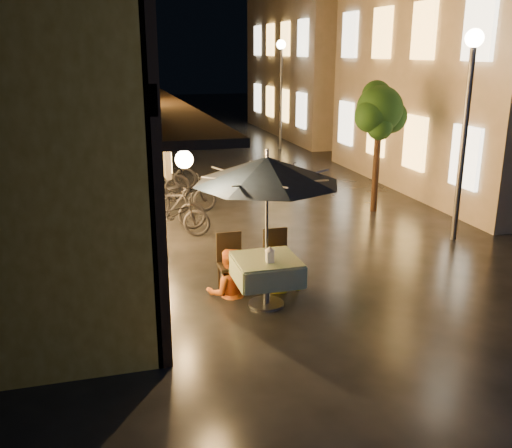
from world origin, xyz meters
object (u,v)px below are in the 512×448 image
object	(u,v)px
person_orange	(228,250)
table_lantern	(270,253)
patio_umbrella	(267,170)
person_yellow	(279,248)
cafe_table	(266,270)
streetlamp_near	(468,99)
bicycle_0	(170,215)

from	to	relation	value
person_orange	table_lantern	bearing A→B (deg)	126.92
patio_umbrella	person_yellow	size ratio (longest dim) A/B	1.67
person_orange	person_yellow	size ratio (longest dim) A/B	1.03
patio_umbrella	person_yellow	bearing A→B (deg)	54.94
table_lantern	person_yellow	bearing A→B (deg)	62.47
table_lantern	person_orange	bearing A→B (deg)	122.25
table_lantern	person_yellow	distance (m)	0.80
cafe_table	person_yellow	size ratio (longest dim) A/B	0.67
patio_umbrella	person_orange	distance (m)	1.57
streetlamp_near	table_lantern	world-z (taller)	streetlamp_near
cafe_table	table_lantern	size ratio (longest dim) A/B	3.96
cafe_table	bicycle_0	bearing A→B (deg)	104.23
patio_umbrella	streetlamp_near	bearing A→B (deg)	23.47
person_yellow	cafe_table	bearing A→B (deg)	62.07
cafe_table	bicycle_0	world-z (taller)	bicycle_0
table_lantern	cafe_table	bearing A→B (deg)	90.00
streetlamp_near	person_yellow	bearing A→B (deg)	-160.56
cafe_table	person_orange	bearing A→B (deg)	129.56
table_lantern	person_yellow	xyz separation A→B (m)	(0.36, 0.69, -0.18)
person_orange	patio_umbrella	bearing A→B (deg)	134.24
cafe_table	streetlamp_near	bearing A→B (deg)	23.47
streetlamp_near	patio_umbrella	xyz separation A→B (m)	(-4.73, -2.05, -0.77)
table_lantern	person_yellow	size ratio (longest dim) A/B	0.17
streetlamp_near	patio_umbrella	size ratio (longest dim) A/B	1.72
table_lantern	person_yellow	world-z (taller)	person_yellow
streetlamp_near	bicycle_0	size ratio (longest dim) A/B	2.46
person_yellow	bicycle_0	size ratio (longest dim) A/B	0.86
patio_umbrella	cafe_table	bearing A→B (deg)	0.00
person_orange	person_yellow	world-z (taller)	person_orange
table_lantern	person_orange	size ratio (longest dim) A/B	0.16
bicycle_0	person_orange	bearing A→B (deg)	-154.59
streetlamp_near	cafe_table	distance (m)	5.66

